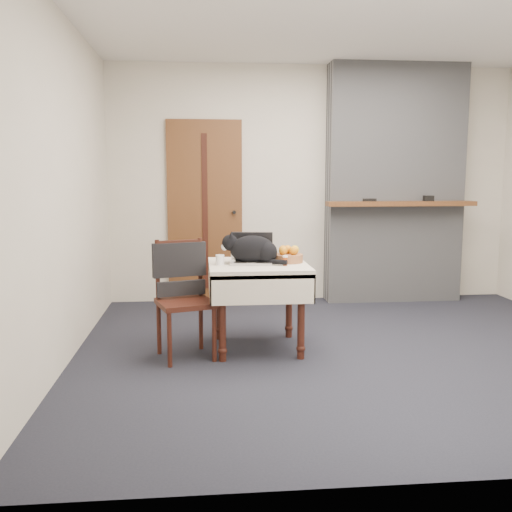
% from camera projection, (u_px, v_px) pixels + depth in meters
% --- Properties ---
extents(ground, '(4.50, 4.50, 0.00)m').
position_uv_depth(ground, '(358.00, 350.00, 4.59)').
color(ground, black).
rests_on(ground, ground).
extents(room_shell, '(4.52, 4.01, 2.61)m').
position_uv_depth(room_shell, '(348.00, 132.00, 4.81)').
color(room_shell, beige).
rests_on(room_shell, ground).
extents(door, '(0.82, 0.10, 2.00)m').
position_uv_depth(door, '(205.00, 212.00, 6.29)').
color(door, brown).
rests_on(door, ground).
extents(chimney, '(1.62, 0.48, 2.60)m').
position_uv_depth(chimney, '(394.00, 185.00, 6.32)').
color(chimney, gray).
rests_on(chimney, ground).
extents(side_table, '(0.78, 0.78, 0.70)m').
position_uv_depth(side_table, '(258.00, 277.00, 4.56)').
color(side_table, '#33160E').
rests_on(side_table, ground).
extents(laptop, '(0.36, 0.32, 0.24)m').
position_uv_depth(laptop, '(252.00, 255.00, 4.57)').
color(laptop, '#B7B7BC').
rests_on(laptop, side_table).
extents(cat, '(0.52, 0.29, 0.26)m').
position_uv_depth(cat, '(253.00, 250.00, 4.52)').
color(cat, black).
rests_on(cat, side_table).
extents(cream_jar, '(0.07, 0.07, 0.08)m').
position_uv_depth(cream_jar, '(220.00, 260.00, 4.48)').
color(cream_jar, white).
rests_on(cream_jar, side_table).
extents(pill_bottle, '(0.04, 0.04, 0.08)m').
position_uv_depth(pill_bottle, '(285.00, 260.00, 4.43)').
color(pill_bottle, '#AB4215').
rests_on(pill_bottle, side_table).
extents(fruit_basket, '(0.24, 0.24, 0.13)m').
position_uv_depth(fruit_basket, '(288.00, 256.00, 4.60)').
color(fruit_basket, '#A36C41').
rests_on(fruit_basket, side_table).
extents(desk_clutter, '(0.14, 0.04, 0.01)m').
position_uv_depth(desk_clutter, '(281.00, 261.00, 4.64)').
color(desk_clutter, black).
rests_on(desk_clutter, side_table).
extents(chair, '(0.51, 0.50, 0.91)m').
position_uv_depth(chair, '(182.00, 282.00, 4.41)').
color(chair, '#33160E').
rests_on(chair, ground).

